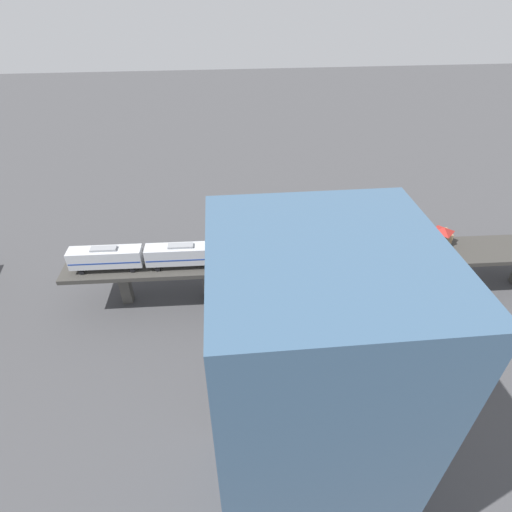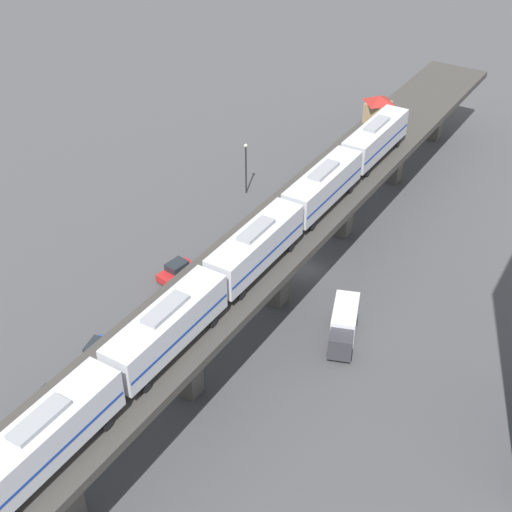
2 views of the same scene
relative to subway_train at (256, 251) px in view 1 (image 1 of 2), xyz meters
The scene contains 10 objects.
ground_plane 17.03m from the subway_train, 85.24° to the right, with size 400.00×400.00×0.00m, color #424244.
elevated_viaduct 13.61m from the subway_train, 85.33° to the right, with size 10.77×92.19×8.61m.
subway_train is the anchor object (origin of this frame).
signal_hut 34.88m from the subway_train, 85.22° to the right, with size 3.30×3.30×3.40m.
street_car_blue 18.15m from the subway_train, 40.24° to the left, with size 2.65×4.67×1.89m.
street_car_black 22.52m from the subway_train, 56.68° to the left, with size 2.21×4.52×1.89m.
street_car_red 16.81m from the subway_train, 19.55° to the right, with size 2.52×4.64×1.89m.
delivery_truck 12.60m from the subway_train, 146.64° to the right, with size 4.45×7.54×3.20m.
street_lamp 29.31m from the subway_train, 56.86° to the right, with size 0.44×0.44×6.94m.
office_tower 35.38m from the subway_train, behind, with size 16.00×16.00×36.00m.
Camera 1 is at (-56.11, 18.08, 50.82)m, focal length 28.00 mm.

